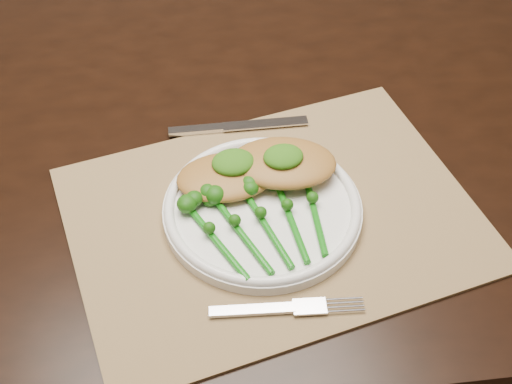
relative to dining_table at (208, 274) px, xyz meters
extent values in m
cube|color=black|center=(0.00, 0.00, 0.35)|extent=(1.68, 1.05, 0.04)
cube|color=olive|center=(0.07, -0.21, 0.38)|extent=(0.55, 0.43, 0.00)
cylinder|color=white|center=(0.05, -0.20, 0.38)|extent=(0.25, 0.25, 0.01)
torus|color=white|center=(0.05, -0.20, 0.39)|extent=(0.24, 0.24, 0.01)
cube|color=silver|center=(0.00, -0.03, 0.38)|extent=(0.08, 0.02, 0.01)
cube|color=silver|center=(0.09, -0.04, 0.38)|extent=(0.12, 0.03, 0.00)
cube|color=silver|center=(0.01, -0.34, 0.38)|extent=(0.10, 0.03, 0.01)
ellipsoid|color=#AC7632|center=(0.02, -0.16, 0.40)|extent=(0.13, 0.09, 0.02)
ellipsoid|color=#AC7632|center=(0.09, -0.15, 0.41)|extent=(0.15, 0.12, 0.03)
ellipsoid|color=#1E4F0B|center=(0.03, -0.15, 0.42)|extent=(0.05, 0.05, 0.02)
ellipsoid|color=#1E4F0B|center=(0.09, -0.16, 0.43)|extent=(0.05, 0.04, 0.02)
camera|label=1|loc=(-0.08, -0.78, 1.05)|focal=50.00mm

